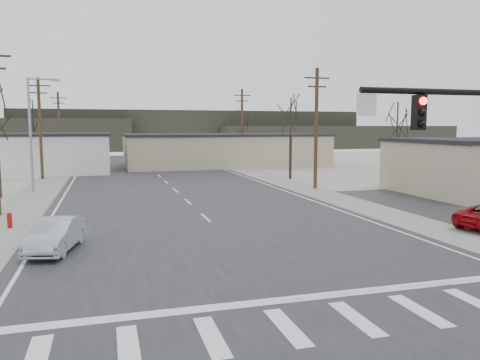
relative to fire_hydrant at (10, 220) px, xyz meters
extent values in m
plane|color=beige|center=(10.20, -8.00, -0.45)|extent=(140.00, 140.00, 0.00)
cube|color=#232326|center=(10.20, 7.00, -0.43)|extent=(18.00, 110.00, 0.05)
cube|color=#232326|center=(10.20, -8.00, -0.43)|extent=(90.00, 10.00, 0.04)
cube|color=gray|center=(-0.40, 12.00, -0.42)|extent=(3.00, 90.00, 0.06)
cube|color=gray|center=(20.80, 12.00, -0.42)|extent=(3.00, 90.00, 0.06)
cube|color=black|center=(13.50, -14.20, 5.15)|extent=(0.32, 0.30, 1.00)
sphere|color=#FF0C05|center=(13.50, -14.37, 5.47)|extent=(0.22, 0.22, 0.22)
cube|color=silver|center=(11.80, -14.20, 5.35)|extent=(0.60, 0.04, 0.60)
cylinder|color=#A50C0C|center=(0.00, 0.00, -0.10)|extent=(0.24, 0.24, 0.70)
sphere|color=#A50C0C|center=(0.00, 0.00, 0.30)|extent=(0.24, 0.24, 0.24)
cube|color=silver|center=(-5.80, 32.00, 1.65)|extent=(22.00, 12.00, 4.20)
cube|color=black|center=(-5.80, 32.00, 3.90)|extent=(22.30, 12.30, 0.30)
cube|color=tan|center=(20.20, 36.00, 1.55)|extent=(26.00, 14.00, 4.00)
cube|color=black|center=(20.20, 36.00, 3.70)|extent=(26.30, 14.30, 0.30)
cylinder|color=#4A3022|center=(-1.30, 24.00, 4.55)|extent=(0.30, 0.30, 10.00)
cube|color=#4A3022|center=(-1.30, 24.00, 8.75)|extent=(2.20, 0.12, 0.12)
cube|color=#4A3022|center=(-1.30, 24.00, 8.05)|extent=(1.60, 0.12, 0.12)
cylinder|color=#4A3022|center=(-1.30, 44.00, 4.55)|extent=(0.30, 0.30, 10.00)
cube|color=#4A3022|center=(-1.30, 44.00, 8.75)|extent=(2.20, 0.12, 0.12)
cube|color=#4A3022|center=(-1.30, 44.00, 8.05)|extent=(1.60, 0.12, 0.12)
cylinder|color=#4A3022|center=(21.70, 10.00, 4.55)|extent=(0.30, 0.30, 10.00)
cube|color=#4A3022|center=(21.70, 10.00, 8.75)|extent=(2.20, 0.12, 0.12)
cube|color=#4A3022|center=(21.70, 10.00, 8.05)|extent=(1.60, 0.12, 0.12)
cylinder|color=#4A3022|center=(21.70, 32.00, 4.55)|extent=(0.30, 0.30, 10.00)
cube|color=#4A3022|center=(21.70, 32.00, 8.75)|extent=(2.20, 0.12, 0.12)
cube|color=#4A3022|center=(21.70, 32.00, 8.05)|extent=(1.60, 0.12, 0.12)
cylinder|color=gray|center=(-0.80, 14.00, 4.05)|extent=(0.20, 0.20, 9.00)
cylinder|color=gray|center=(0.20, 14.00, 8.45)|extent=(2.00, 0.12, 0.12)
cube|color=gray|center=(1.20, 14.00, 8.40)|extent=(0.60, 0.25, 0.18)
cylinder|color=#2B231A|center=(22.70, 18.00, 1.67)|extent=(0.28, 0.28, 4.25)
cylinder|color=#2B231A|center=(22.70, 18.00, 5.50)|extent=(0.14, 0.14, 4.25)
cylinder|color=#2B231A|center=(-3.80, 38.00, 1.80)|extent=(0.28, 0.28, 4.50)
cylinder|color=#2B231A|center=(-3.80, 38.00, 5.85)|extent=(0.14, 0.14, 4.50)
cylinder|color=#2B231A|center=(25.20, 44.00, 1.55)|extent=(0.28, 0.28, 4.00)
cylinder|color=#2B231A|center=(25.20, 44.00, 5.15)|extent=(0.14, 0.14, 4.00)
cylinder|color=#2B231A|center=(32.20, 14.00, 1.55)|extent=(0.28, 0.28, 4.00)
cylinder|color=#2B231A|center=(32.20, 14.00, 5.15)|extent=(0.14, 0.14, 4.00)
cube|color=#333026|center=(25.20, 88.00, 4.05)|extent=(80.00, 18.00, 9.00)
cube|color=#333026|center=(60.20, 82.00, 2.30)|extent=(60.00, 18.00, 5.50)
imported|color=#9BA0A6|center=(2.71, -5.34, 0.27)|extent=(2.30, 4.32, 1.35)
imported|color=black|center=(12.28, 31.32, 0.25)|extent=(3.06, 4.87, 1.32)
imported|color=black|center=(3.28, 44.73, 0.25)|extent=(2.62, 4.12, 1.31)
imported|color=black|center=(29.41, 2.88, 0.20)|extent=(3.65, 1.51, 1.24)
camera|label=1|loc=(4.83, -25.78, 4.73)|focal=35.00mm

